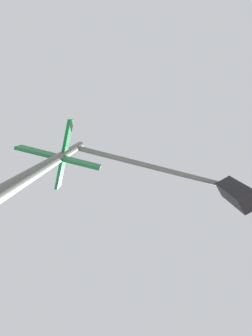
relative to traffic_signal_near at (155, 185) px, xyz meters
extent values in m
cylinder|color=#474C47|center=(-0.89, -0.92, -1.12)|extent=(0.12, 0.12, 5.34)
cylinder|color=#474C47|center=(0.06, 0.06, 1.15)|extent=(1.97, 2.02, 0.09)
cube|color=black|center=(1.01, 1.04, 0.70)|extent=(0.28, 0.28, 0.80)
sphere|color=red|center=(1.11, 1.14, 0.95)|extent=(0.18, 0.18, 0.18)
sphere|color=orange|center=(1.11, 1.14, 0.70)|extent=(0.18, 0.18, 0.18)
cube|color=#0F5128|center=(-0.89, -0.92, 0.19)|extent=(0.79, 0.82, 0.20)
cube|color=#0F5128|center=(-0.89, -0.92, 0.41)|extent=(0.75, 0.73, 0.20)
camera|label=1|loc=(0.12, -0.91, -2.66)|focal=23.67mm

